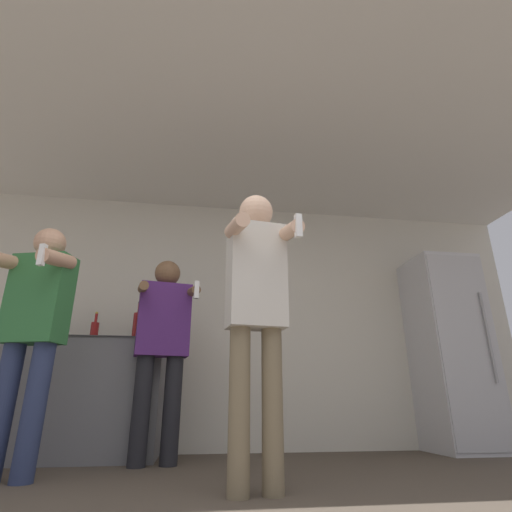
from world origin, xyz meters
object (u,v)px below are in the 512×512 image
(bottle_clear_vodka, at_px, (138,325))
(person_woman_foreground, at_px, (256,299))
(person_spectator_back, at_px, (162,340))
(bottle_brown_liquor, at_px, (94,330))
(person_man_side, at_px, (34,323))
(bottle_tall_gin, at_px, (18,328))
(refrigerator, at_px, (450,350))
(bottle_dark_rum, at_px, (60,326))

(bottle_clear_vodka, bearing_deg, person_woman_foreground, -58.92)
(bottle_clear_vodka, relative_size, person_spectator_back, 0.22)
(bottle_brown_liquor, xyz_separation_m, person_man_side, (-0.18, -0.89, -0.11))
(bottle_brown_liquor, bearing_deg, person_man_side, -101.28)
(bottle_brown_liquor, relative_size, person_man_side, 0.15)
(person_woman_foreground, bearing_deg, person_man_side, 158.18)
(person_woman_foreground, height_order, person_spectator_back, person_woman_foreground)
(bottle_tall_gin, height_order, person_man_side, person_man_side)
(refrigerator, xyz_separation_m, person_woman_foreground, (-2.22, -1.54, 0.07))
(bottle_dark_rum, bearing_deg, person_spectator_back, -20.57)
(bottle_tall_gin, distance_m, bottle_dark_rum, 0.34)
(person_woman_foreground, xyz_separation_m, person_spectator_back, (-0.62, 1.11, -0.09))
(refrigerator, bearing_deg, bottle_tall_gin, -178.81)
(person_man_side, height_order, person_spectator_back, person_man_side)
(refrigerator, bearing_deg, bottle_clear_vodka, -178.42)
(bottle_tall_gin, height_order, person_woman_foreground, person_woman_foreground)
(bottle_brown_liquor, height_order, bottle_dark_rum, bottle_dark_rum)
(person_spectator_back, bearing_deg, bottle_clear_vodka, 126.46)
(bottle_dark_rum, height_order, person_woman_foreground, person_woman_foreground)
(bottle_dark_rum, xyz_separation_m, person_man_side, (0.12, -0.89, -0.14))
(refrigerator, xyz_separation_m, person_spectator_back, (-2.84, -0.43, -0.02))
(refrigerator, bearing_deg, person_spectator_back, -171.32)
(bottle_brown_liquor, relative_size, bottle_tall_gin, 1.11)
(bottle_brown_liquor, distance_m, bottle_tall_gin, 0.63)
(bottle_tall_gin, relative_size, person_spectator_back, 0.14)
(bottle_dark_rum, xyz_separation_m, person_woman_foreground, (1.55, -1.46, -0.06))
(person_woman_foreground, height_order, person_man_side, person_woman_foreground)
(person_man_side, bearing_deg, bottle_clear_vodka, 58.24)
(person_spectator_back, bearing_deg, bottle_dark_rum, 159.43)
(bottle_clear_vodka, distance_m, person_spectator_back, 0.47)
(refrigerator, xyz_separation_m, bottle_dark_rum, (-3.77, -0.09, 0.13))
(bottle_brown_liquor, xyz_separation_m, bottle_clear_vodka, (0.37, 0.00, 0.05))
(person_woman_foreground, xyz_separation_m, person_man_side, (-1.43, 0.57, -0.07))
(bottle_brown_liquor, xyz_separation_m, person_spectator_back, (0.63, -0.35, -0.13))
(person_man_side, bearing_deg, bottle_dark_rum, 97.93)
(refrigerator, height_order, bottle_brown_liquor, refrigerator)
(refrigerator, xyz_separation_m, bottle_clear_vodka, (-3.10, -0.09, 0.15))
(person_spectator_back, bearing_deg, person_man_side, -146.33)
(person_woman_foreground, bearing_deg, bottle_brown_liquor, 130.62)
(person_man_side, bearing_deg, bottle_brown_liquor, 78.72)
(refrigerator, relative_size, bottle_brown_liquor, 7.62)
(refrigerator, height_order, bottle_dark_rum, refrigerator)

